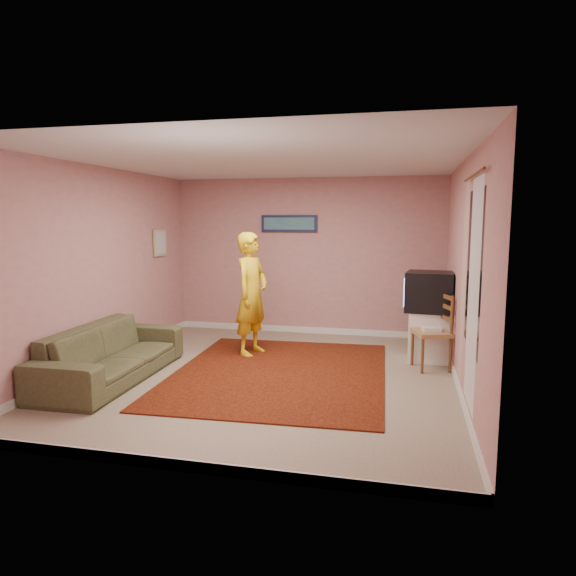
% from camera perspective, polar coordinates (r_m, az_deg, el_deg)
% --- Properties ---
extents(ground, '(5.00, 5.00, 0.00)m').
position_cam_1_polar(ground, '(6.44, -2.23, -9.72)').
color(ground, gray).
rests_on(ground, ground).
extents(wall_back, '(4.50, 0.02, 2.60)m').
position_cam_1_polar(wall_back, '(8.61, 2.12, 3.50)').
color(wall_back, tan).
rests_on(wall_back, ground).
extents(wall_front, '(4.50, 0.02, 2.60)m').
position_cam_1_polar(wall_front, '(3.85, -12.21, -1.85)').
color(wall_front, tan).
rests_on(wall_front, ground).
extents(wall_left, '(0.02, 5.00, 2.60)m').
position_cam_1_polar(wall_left, '(7.11, -20.07, 2.17)').
color(wall_left, tan).
rests_on(wall_left, ground).
extents(wall_right, '(0.02, 5.00, 2.60)m').
position_cam_1_polar(wall_right, '(5.99, 18.94, 1.27)').
color(wall_right, tan).
rests_on(wall_right, ground).
extents(ceiling, '(4.50, 5.00, 0.02)m').
position_cam_1_polar(ceiling, '(6.18, -2.36, 13.93)').
color(ceiling, silver).
rests_on(ceiling, wall_back).
extents(baseboard_back, '(4.50, 0.02, 0.10)m').
position_cam_1_polar(baseboard_back, '(8.78, 2.07, -4.67)').
color(baseboard_back, silver).
rests_on(baseboard_back, ground).
extents(baseboard_front, '(4.50, 0.02, 0.10)m').
position_cam_1_polar(baseboard_front, '(4.24, -11.65, -18.73)').
color(baseboard_front, silver).
rests_on(baseboard_front, ground).
extents(baseboard_left, '(0.02, 5.00, 0.10)m').
position_cam_1_polar(baseboard_left, '(7.32, -19.55, -7.61)').
color(baseboard_left, silver).
rests_on(baseboard_left, ground).
extents(baseboard_right, '(0.02, 5.00, 0.10)m').
position_cam_1_polar(baseboard_right, '(6.25, 18.34, -10.20)').
color(baseboard_right, silver).
rests_on(baseboard_right, ground).
extents(window, '(0.01, 1.10, 1.50)m').
position_cam_1_polar(window, '(5.09, 19.95, 1.85)').
color(window, black).
rests_on(window, wall_right).
extents(curtain_sheer, '(0.01, 0.75, 2.10)m').
position_cam_1_polar(curtain_sheer, '(4.96, 19.88, -0.61)').
color(curtain_sheer, silver).
rests_on(curtain_sheer, wall_right).
extents(curtain_floral, '(0.01, 0.35, 2.10)m').
position_cam_1_polar(curtain_floral, '(5.65, 18.91, 0.39)').
color(curtain_floral, beige).
rests_on(curtain_floral, wall_right).
extents(curtain_rod, '(0.02, 1.40, 0.02)m').
position_cam_1_polar(curtain_rod, '(5.07, 19.90, 11.69)').
color(curtain_rod, brown).
rests_on(curtain_rod, wall_right).
extents(picture_back, '(0.95, 0.04, 0.28)m').
position_cam_1_polar(picture_back, '(8.61, 0.12, 7.18)').
color(picture_back, '#16193C').
rests_on(picture_back, wall_back).
extents(picture_left, '(0.04, 0.38, 0.42)m').
position_cam_1_polar(picture_left, '(8.46, -14.03, 4.91)').
color(picture_left, tan).
rests_on(picture_left, wall_left).
extents(area_rug, '(2.73, 3.35, 0.02)m').
position_cam_1_polar(area_rug, '(6.54, -0.94, -9.36)').
color(area_rug, black).
rests_on(area_rug, ground).
extents(tv_cabinet, '(0.54, 0.49, 0.68)m').
position_cam_1_polar(tv_cabinet, '(7.30, 15.32, -5.14)').
color(tv_cabinet, white).
rests_on(tv_cabinet, ground).
extents(crt_tv, '(0.68, 0.62, 0.54)m').
position_cam_1_polar(crt_tv, '(7.19, 15.45, -0.39)').
color(crt_tv, black).
rests_on(crt_tv, tv_cabinet).
extents(chair_a, '(0.51, 0.49, 0.54)m').
position_cam_1_polar(chair_a, '(8.11, 15.05, -1.91)').
color(chair_a, '#A67751').
rests_on(chair_a, ground).
extents(dvd_player, '(0.33, 0.25, 0.05)m').
position_cam_1_polar(dvd_player, '(8.12, 15.03, -2.42)').
color(dvd_player, '#B1B0B5').
rests_on(dvd_player, chair_a).
extents(blue_throw, '(0.37, 0.05, 0.39)m').
position_cam_1_polar(blue_throw, '(8.21, 15.07, -0.41)').
color(blue_throw, '#96B4F5').
rests_on(blue_throw, chair_a).
extents(chair_b, '(0.54, 0.55, 0.53)m').
position_cam_1_polar(chair_b, '(6.83, 15.70, -3.81)').
color(chair_b, '#A67751').
rests_on(chair_b, ground).
extents(game_console, '(0.25, 0.20, 0.05)m').
position_cam_1_polar(game_console, '(6.84, 15.68, -4.42)').
color(game_console, silver).
rests_on(game_console, chair_b).
extents(sofa, '(0.92, 2.25, 0.65)m').
position_cam_1_polar(sofa, '(6.58, -18.98, -6.82)').
color(sofa, brown).
rests_on(sofa, ground).
extents(person, '(0.56, 0.72, 1.74)m').
position_cam_1_polar(person, '(7.28, -4.05, -0.66)').
color(person, gold).
rests_on(person, ground).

